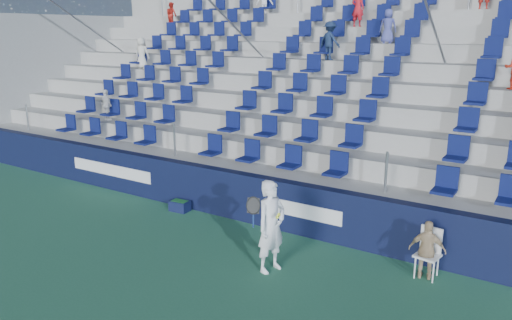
# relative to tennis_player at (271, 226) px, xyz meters

# --- Properties ---
(ground) EXTENTS (70.00, 70.00, 0.00)m
(ground) POSITION_rel_tennis_player_xyz_m (-1.58, -1.19, -0.92)
(ground) COLOR #2F6F4F
(ground) RESTS_ON ground
(sponsor_wall) EXTENTS (24.00, 0.32, 1.20)m
(sponsor_wall) POSITION_rel_tennis_player_xyz_m (-1.58, 1.95, -0.32)
(sponsor_wall) COLOR black
(sponsor_wall) RESTS_ON ground
(grandstand) EXTENTS (24.00, 8.17, 6.63)m
(grandstand) POSITION_rel_tennis_player_xyz_m (-1.58, 7.05, 1.21)
(grandstand) COLOR #A1A19C
(grandstand) RESTS_ON ground
(tennis_player) EXTENTS (0.70, 0.76, 1.84)m
(tennis_player) POSITION_rel_tennis_player_xyz_m (0.00, 0.00, 0.00)
(tennis_player) COLOR white
(tennis_player) RESTS_ON ground
(line_judge_chair) EXTENTS (0.48, 0.50, 0.96)m
(line_judge_chair) POSITION_rel_tennis_player_xyz_m (2.66, 1.46, -0.37)
(line_judge_chair) COLOR white
(line_judge_chair) RESTS_ON ground
(line_judge) EXTENTS (0.72, 0.40, 1.16)m
(line_judge) POSITION_rel_tennis_player_xyz_m (2.66, 1.31, -0.34)
(line_judge) COLOR tan
(line_judge) RESTS_ON ground
(ball_bin) EXTENTS (0.52, 0.36, 0.28)m
(ball_bin) POSITION_rel_tennis_player_xyz_m (-3.72, 1.56, -0.77)
(ball_bin) COLOR #0F1539
(ball_bin) RESTS_ON ground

